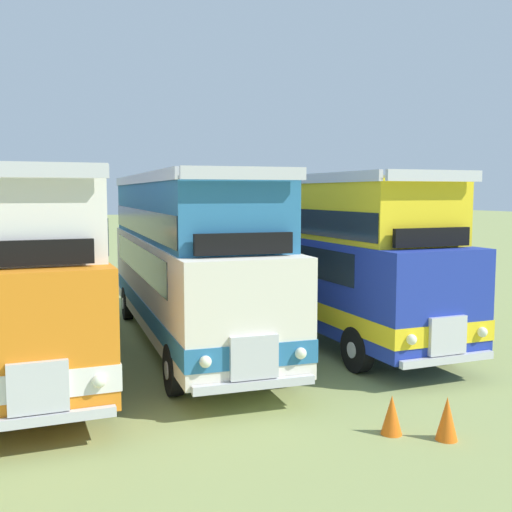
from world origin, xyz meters
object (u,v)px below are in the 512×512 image
object	(u,v)px
bus_fourth_in_row	(186,256)
cone_mid_row	(392,415)
bus_third_in_row	(26,264)
bus_fifth_in_row	(320,251)
cone_near_end	(447,418)

from	to	relation	value
bus_fourth_in_row	cone_mid_row	distance (m)	7.81
bus_third_in_row	cone_mid_row	xyz separation A→B (m)	(5.55, -7.01, -2.03)
bus_fifth_in_row	cone_mid_row	xyz separation A→B (m)	(-2.45, -7.39, -2.03)
bus_third_in_row	bus_fifth_in_row	world-z (taller)	same
bus_third_in_row	cone_mid_row	world-z (taller)	bus_third_in_row
bus_third_in_row	cone_mid_row	distance (m)	9.17
bus_fourth_in_row	bus_fifth_in_row	bearing A→B (deg)	0.07
bus_fifth_in_row	cone_near_end	distance (m)	8.36
bus_fourth_in_row	cone_mid_row	xyz separation A→B (m)	(1.54, -7.38, -2.03)
cone_near_end	cone_mid_row	distance (m)	0.89
bus_third_in_row	bus_fourth_in_row	xyz separation A→B (m)	(4.01, 0.37, -0.00)
bus_fourth_in_row	cone_near_end	distance (m)	8.47
cone_near_end	cone_mid_row	bearing A→B (deg)	142.68
cone_mid_row	bus_fifth_in_row	bearing A→B (deg)	71.65
cone_mid_row	bus_third_in_row	bearing A→B (deg)	128.36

